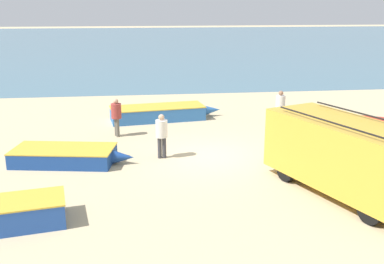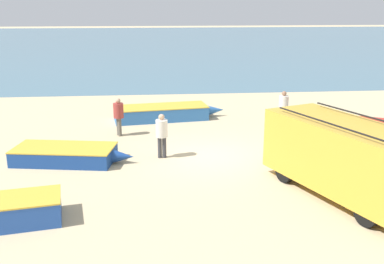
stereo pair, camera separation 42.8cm
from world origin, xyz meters
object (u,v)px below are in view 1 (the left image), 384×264
at_px(parked_van, 349,156).
at_px(fishing_rowboat_1, 351,125).
at_px(fisherman_0, 162,132).
at_px(fishing_rowboat_0, 67,156).
at_px(fishing_rowboat_2, 161,113).
at_px(fisherman_1, 116,114).
at_px(fisherman_2, 280,105).

relative_size(parked_van, fishing_rowboat_1, 1.24).
bearing_deg(fishing_rowboat_1, parked_van, 91.87).
height_order(fishing_rowboat_1, fisherman_0, fisherman_0).
relative_size(fishing_rowboat_0, fisherman_0, 2.66).
bearing_deg(fishing_rowboat_2, fishing_rowboat_1, -29.19).
bearing_deg(fishing_rowboat_2, fishing_rowboat_0, -130.24).
height_order(parked_van, fisherman_1, parked_van).
xyz_separation_m(fishing_rowboat_1, fisherman_1, (-10.24, 0.51, 0.69)).
relative_size(fishing_rowboat_1, fishing_rowboat_2, 0.83).
height_order(parked_van, fisherman_0, parked_van).
relative_size(fishing_rowboat_2, fisherman_2, 3.38).
relative_size(fisherman_1, fisherman_2, 1.00).
height_order(parked_van, fishing_rowboat_1, parked_van).
bearing_deg(parked_van, fishing_rowboat_1, 131.57).
relative_size(parked_van, fisherman_0, 3.49).
bearing_deg(fisherman_1, parked_van, 111.06).
xyz_separation_m(fishing_rowboat_1, fisherman_2, (-2.83, 1.35, 0.69)).
bearing_deg(fishing_rowboat_1, fisherman_1, 25.90).
bearing_deg(fisherman_0, fisherman_2, 124.71).
height_order(fishing_rowboat_0, fisherman_1, fisherman_1).
height_order(fishing_rowboat_1, fisherman_1, fisherman_1).
bearing_deg(fisherman_1, fishing_rowboat_1, 153.27).
height_order(fishing_rowboat_0, fisherman_0, fisherman_0).
bearing_deg(fisherman_1, fisherman_2, 162.58).
height_order(fishing_rowboat_2, fisherman_1, fisherman_1).
bearing_deg(fisherman_0, fishing_rowboat_0, -87.00).
xyz_separation_m(parked_van, fishing_rowboat_1, (3.28, 6.47, -0.92)).
bearing_deg(fisherman_1, fisherman_0, 95.91).
relative_size(fishing_rowboat_0, fishing_rowboat_2, 0.79).
bearing_deg(fisherman_2, fishing_rowboat_2, -143.82).
distance_m(fishing_rowboat_2, fisherman_0, 5.73).
xyz_separation_m(fishing_rowboat_0, fishing_rowboat_2, (3.66, 5.84, 0.06)).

